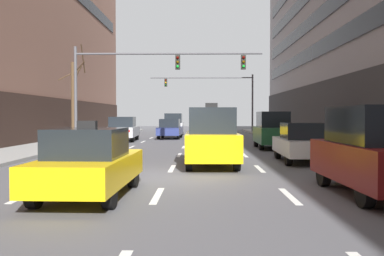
{
  "coord_description": "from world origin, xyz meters",
  "views": [
    {
      "loc": [
        1.0,
        -12.77,
        1.86
      ],
      "look_at": [
        0.46,
        13.5,
        1.07
      ],
      "focal_mm": 39.89,
      "sensor_mm": 36.0,
      "label": 1
    }
  ],
  "objects_px": {
    "car_driving_0": "(123,129)",
    "car_driving_5": "(170,129)",
    "car_parked_2": "(302,143)",
    "car_parked_1": "(375,151)",
    "traffic_signal_0": "(145,72)",
    "traffic_signal_1": "(219,90)",
    "taxi_driving_3": "(206,128)",
    "taxi_driving_4": "(89,163)",
    "car_parked_3": "(273,130)",
    "street_tree_1": "(74,99)",
    "car_driving_2": "(174,124)",
    "taxi_driving_1": "(211,137)"
  },
  "relations": [
    {
      "from": "taxi_driving_4",
      "to": "street_tree_1",
      "type": "bearing_deg",
      "value": 107.66
    },
    {
      "from": "car_parked_3",
      "to": "street_tree_1",
      "type": "xyz_separation_m",
      "value": [
        -12.47,
        4.21,
        1.88
      ]
    },
    {
      "from": "taxi_driving_3",
      "to": "taxi_driving_4",
      "type": "xyz_separation_m",
      "value": [
        -2.98,
        -26.88,
        -0.02
      ]
    },
    {
      "from": "car_parked_1",
      "to": "taxi_driving_1",
      "type": "bearing_deg",
      "value": 122.99
    },
    {
      "from": "taxi_driving_4",
      "to": "street_tree_1",
      "type": "distance_m",
      "value": 19.61
    },
    {
      "from": "car_driving_5",
      "to": "traffic_signal_1",
      "type": "relative_size",
      "value": 0.39
    },
    {
      "from": "traffic_signal_1",
      "to": "car_driving_5",
      "type": "bearing_deg",
      "value": -110.93
    },
    {
      "from": "traffic_signal_1",
      "to": "street_tree_1",
      "type": "xyz_separation_m",
      "value": [
        -10.38,
        -17.13,
        -1.61
      ]
    },
    {
      "from": "car_driving_2",
      "to": "car_parked_3",
      "type": "xyz_separation_m",
      "value": [
        6.53,
        -15.18,
        0.02
      ]
    },
    {
      "from": "taxi_driving_1",
      "to": "car_parked_2",
      "type": "height_order",
      "value": "taxi_driving_1"
    },
    {
      "from": "taxi_driving_4",
      "to": "car_parked_1",
      "type": "bearing_deg",
      "value": 2.63
    },
    {
      "from": "traffic_signal_1",
      "to": "street_tree_1",
      "type": "relative_size",
      "value": 1.72
    },
    {
      "from": "car_driving_2",
      "to": "traffic_signal_1",
      "type": "relative_size",
      "value": 0.39
    },
    {
      "from": "traffic_signal_1",
      "to": "traffic_signal_0",
      "type": "bearing_deg",
      "value": -104.82
    },
    {
      "from": "taxi_driving_4",
      "to": "car_parked_3",
      "type": "height_order",
      "value": "car_parked_3"
    },
    {
      "from": "car_driving_0",
      "to": "car_driving_2",
      "type": "height_order",
      "value": "car_driving_2"
    },
    {
      "from": "car_parked_3",
      "to": "car_driving_2",
      "type": "bearing_deg",
      "value": 113.27
    },
    {
      "from": "car_driving_0",
      "to": "car_driving_5",
      "type": "relative_size",
      "value": 1.12
    },
    {
      "from": "taxi_driving_3",
      "to": "car_driving_5",
      "type": "bearing_deg",
      "value": -137.91
    },
    {
      "from": "car_driving_2",
      "to": "car_parked_3",
      "type": "bearing_deg",
      "value": -66.73
    },
    {
      "from": "taxi_driving_1",
      "to": "car_parked_1",
      "type": "distance_m",
      "value": 6.69
    },
    {
      "from": "taxi_driving_3",
      "to": "traffic_signal_1",
      "type": "relative_size",
      "value": 0.4
    },
    {
      "from": "car_parked_2",
      "to": "car_parked_1",
      "type": "bearing_deg",
      "value": -89.99
    },
    {
      "from": "taxi_driving_4",
      "to": "traffic_signal_1",
      "type": "bearing_deg",
      "value": 82.87
    },
    {
      "from": "street_tree_1",
      "to": "car_driving_5",
      "type": "bearing_deg",
      "value": 43.45
    },
    {
      "from": "taxi_driving_3",
      "to": "car_parked_2",
      "type": "xyz_separation_m",
      "value": [
        3.58,
        -19.5,
        -0.02
      ]
    },
    {
      "from": "car_parked_1",
      "to": "taxi_driving_3",
      "type": "bearing_deg",
      "value": 97.67
    },
    {
      "from": "car_parked_1",
      "to": "car_parked_3",
      "type": "height_order",
      "value": "car_parked_1"
    },
    {
      "from": "traffic_signal_1",
      "to": "car_parked_1",
      "type": "bearing_deg",
      "value": -86.62
    },
    {
      "from": "car_parked_2",
      "to": "street_tree_1",
      "type": "bearing_deg",
      "value": 138.07
    },
    {
      "from": "car_driving_0",
      "to": "car_parked_3",
      "type": "relative_size",
      "value": 1.11
    },
    {
      "from": "taxi_driving_1",
      "to": "street_tree_1",
      "type": "height_order",
      "value": "street_tree_1"
    },
    {
      "from": "car_parked_1",
      "to": "street_tree_1",
      "type": "distance_m",
      "value": 22.21
    },
    {
      "from": "car_parked_1",
      "to": "car_driving_2",
      "type": "bearing_deg",
      "value": 102.58
    },
    {
      "from": "car_parked_1",
      "to": "traffic_signal_0",
      "type": "height_order",
      "value": "traffic_signal_0"
    },
    {
      "from": "taxi_driving_4",
      "to": "car_driving_5",
      "type": "distance_m",
      "value": 24.27
    },
    {
      "from": "traffic_signal_1",
      "to": "car_driving_0",
      "type": "bearing_deg",
      "value": -116.95
    },
    {
      "from": "car_parked_1",
      "to": "traffic_signal_0",
      "type": "relative_size",
      "value": 0.39
    },
    {
      "from": "taxi_driving_4",
      "to": "car_parked_3",
      "type": "xyz_separation_m",
      "value": [
        6.56,
        14.37,
        0.25
      ]
    },
    {
      "from": "taxi_driving_1",
      "to": "car_parked_1",
      "type": "xyz_separation_m",
      "value": [
        3.64,
        -5.61,
        -0.03
      ]
    },
    {
      "from": "car_driving_5",
      "to": "car_parked_3",
      "type": "distance_m",
      "value": 11.82
    },
    {
      "from": "car_driving_0",
      "to": "car_parked_2",
      "type": "xyz_separation_m",
      "value": [
        9.63,
        -13.51,
        -0.09
      ]
    },
    {
      "from": "taxi_driving_3",
      "to": "taxi_driving_1",
      "type": "bearing_deg",
      "value": -90.17
    },
    {
      "from": "traffic_signal_1",
      "to": "street_tree_1",
      "type": "bearing_deg",
      "value": -121.22
    },
    {
      "from": "taxi_driving_4",
      "to": "street_tree_1",
      "type": "relative_size",
      "value": 0.66
    },
    {
      "from": "car_driving_2",
      "to": "taxi_driving_3",
      "type": "height_order",
      "value": "car_driving_2"
    },
    {
      "from": "taxi_driving_3",
      "to": "car_parked_3",
      "type": "xyz_separation_m",
      "value": [
        3.58,
        -12.5,
        0.23
      ]
    },
    {
      "from": "car_driving_5",
      "to": "traffic_signal_0",
      "type": "height_order",
      "value": "traffic_signal_0"
    },
    {
      "from": "taxi_driving_1",
      "to": "taxi_driving_3",
      "type": "relative_size",
      "value": 1.01
    },
    {
      "from": "car_driving_0",
      "to": "car_parked_3",
      "type": "distance_m",
      "value": 11.63
    }
  ]
}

